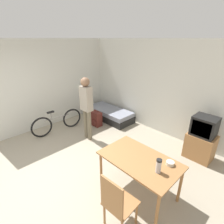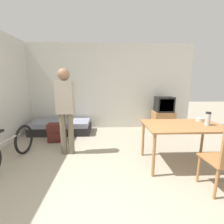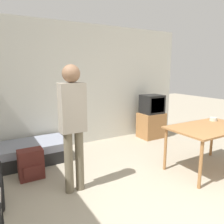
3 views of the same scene
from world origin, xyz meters
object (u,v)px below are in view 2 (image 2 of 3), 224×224
(person_standing, at_px, (65,105))
(daybed, at_px, (61,127))
(dining_table, at_px, (183,129))
(bicycle, at_px, (8,149))
(backpack, at_px, (56,133))
(tv, at_px, (163,115))
(thermos_flask, at_px, (208,118))
(mate_bowl, at_px, (200,119))

(person_standing, bearing_deg, daybed, 111.42)
(daybed, bearing_deg, dining_table, -34.36)
(bicycle, distance_m, person_standing, 1.29)
(person_standing, bearing_deg, bicycle, -155.83)
(dining_table, bearing_deg, backpack, 156.15)
(tv, relative_size, dining_table, 0.79)
(thermos_flask, height_order, backpack, thermos_flask)
(tv, distance_m, person_standing, 2.99)
(daybed, relative_size, person_standing, 0.97)
(bicycle, xyz_separation_m, mate_bowl, (3.63, 0.16, 0.48))
(mate_bowl, bearing_deg, tv, 92.49)
(mate_bowl, distance_m, backpack, 3.32)
(backpack, bearing_deg, mate_bowl, -16.90)
(person_standing, relative_size, backpack, 3.71)
(tv, xyz_separation_m, bicycle, (-3.55, -1.82, -0.19))
(mate_bowl, bearing_deg, thermos_flask, -98.75)
(mate_bowl, bearing_deg, bicycle, -177.43)
(daybed, height_order, tv, tv)
(thermos_flask, relative_size, backpack, 0.50)
(person_standing, xyz_separation_m, backpack, (-0.47, 0.68, -0.82))
(dining_table, bearing_deg, daybed, 145.64)
(bicycle, distance_m, mate_bowl, 3.66)
(dining_table, xyz_separation_m, backpack, (-2.69, 1.19, -0.45))
(bicycle, height_order, backpack, bicycle)
(dining_table, distance_m, bicycle, 3.20)
(bicycle, relative_size, backpack, 3.33)
(person_standing, relative_size, mate_bowl, 13.38)
(tv, bearing_deg, thermos_flask, -89.20)
(dining_table, bearing_deg, person_standing, 167.07)
(dining_table, distance_m, thermos_flask, 0.45)
(person_standing, distance_m, mate_bowl, 2.68)
(dining_table, height_order, thermos_flask, thermos_flask)
(thermos_flask, bearing_deg, person_standing, 167.84)
(tv, height_order, person_standing, person_standing)
(person_standing, distance_m, thermos_flask, 2.68)
(daybed, xyz_separation_m, tv, (3.13, 0.02, 0.33))
(bicycle, xyz_separation_m, backpack, (0.49, 1.11, -0.08))
(thermos_flask, height_order, mate_bowl, thermos_flask)
(daybed, height_order, backpack, backpack)
(daybed, relative_size, backpack, 3.61)
(person_standing, xyz_separation_m, thermos_flask, (2.61, -0.56, -0.15))
(bicycle, distance_m, backpack, 1.22)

